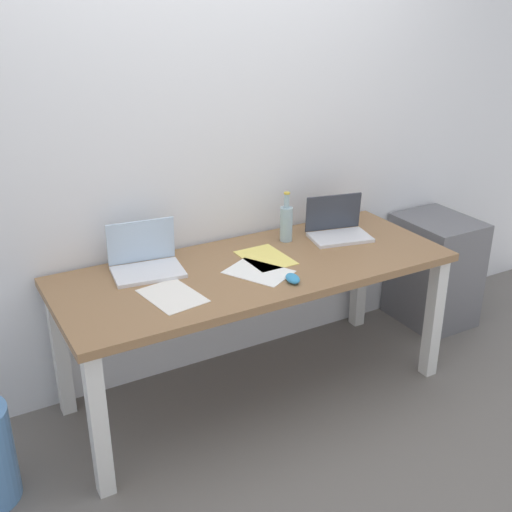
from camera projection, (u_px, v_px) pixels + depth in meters
The scene contains 11 objects.
ground_plane at pixel (256, 390), 3.36m from camera, with size 8.00×8.00×0.00m, color slate.
back_wall at pixel (214, 132), 3.20m from camera, with size 5.20×0.08×2.60m, color white.
desk at pixel (256, 282), 3.11m from camera, with size 1.95×0.76×0.73m.
laptop_left at pixel (146, 261), 3.00m from camera, with size 0.35×0.28×0.23m.
laptop_right at pixel (338, 228), 3.40m from camera, with size 0.36×0.28×0.22m.
beer_bottle at pixel (286, 222), 3.33m from camera, with size 0.07×0.07×0.27m.
computer_mouse at pixel (293, 278), 2.90m from camera, with size 0.06×0.10×0.03m, color #338CC6.
paper_sheet_near_back at pixel (266, 258), 3.15m from camera, with size 0.21×0.30×0.00m, color #F4E06B.
paper_sheet_front_left at pixel (172, 296), 2.77m from camera, with size 0.21×0.30×0.00m, color white.
paper_sheet_center at pixel (259, 272), 3.00m from camera, with size 0.21×0.30×0.00m, color white.
filing_cabinet at pixel (434, 270), 3.96m from camera, with size 0.40×0.48×0.68m, color slate.
Camera 1 is at (-1.37, -2.44, 1.99)m, focal length 44.32 mm.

